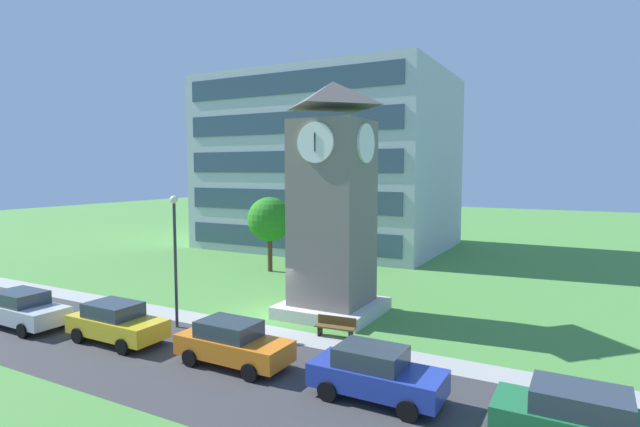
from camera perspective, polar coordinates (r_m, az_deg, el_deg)
The scene contains 13 objects.
ground_plane at distance 25.35m, azimuth -5.99°, elevation -11.81°, with size 160.00×160.00×0.00m, color #4C893D.
street_asphalt at distance 20.79m, azimuth -16.07°, elevation -15.82°, with size 120.00×7.20×0.01m, color #38383A.
kerb_strip at distance 23.94m, azimuth -8.51°, elevation -12.86°, with size 120.00×1.60×0.01m, color #9E9E99.
office_building at distance 47.99m, azimuth 1.10°, elevation 5.84°, with size 21.88×15.60×16.00m.
clock_tower at distance 24.90m, azimuth 1.46°, elevation 0.25°, with size 4.67×4.67×11.67m.
park_bench at distance 22.37m, azimuth 1.82°, elevation -12.86°, with size 1.84×0.67×0.88m.
street_lamp at distance 23.86m, azimuth -16.33°, elevation -3.70°, with size 0.36×0.36×6.16m.
tree_by_building at distance 35.79m, azimuth -5.81°, elevation -0.69°, with size 3.20×3.20×5.40m.
parked_car_silver at distance 27.30m, azimuth -30.98°, elevation -9.41°, with size 4.61×2.05×1.69m.
parked_car_yellow at distance 23.29m, azimuth -22.38°, elevation -11.49°, with size 4.47×2.03×1.69m.
parked_car_orange at distance 19.48m, azimuth -10.02°, elevation -14.46°, with size 4.48×1.96×1.69m.
parked_car_blue at distance 16.73m, azimuth 6.40°, elevation -17.78°, with size 4.29×1.99×1.69m.
parked_car_green at distance 15.51m, azimuth 28.42°, elevation -20.27°, with size 4.79×2.02×1.69m.
Camera 1 is at (13.71, -20.02, 7.34)m, focal length 27.82 mm.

